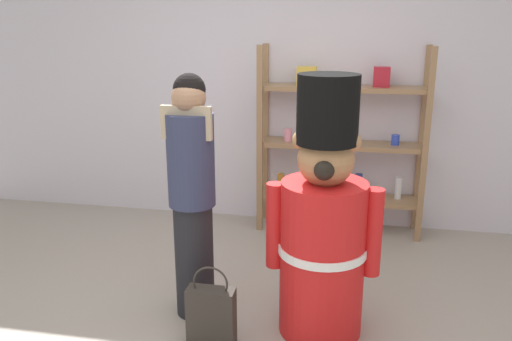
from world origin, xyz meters
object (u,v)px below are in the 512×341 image
at_px(merchandise_shelf, 340,140).
at_px(teddy_bear_guard, 323,228).
at_px(shopping_bag, 211,315).
at_px(person_shopper, 192,192).

distance_m(merchandise_shelf, teddy_bear_guard, 1.67).
distance_m(merchandise_shelf, shopping_bag, 2.14).
xyz_separation_m(merchandise_shelf, person_shopper, (-0.85, -1.61, -0.01)).
xyz_separation_m(merchandise_shelf, teddy_bear_guard, (-0.04, -1.66, -0.16)).
bearing_deg(merchandise_shelf, person_shopper, -117.88).
distance_m(teddy_bear_guard, person_shopper, 0.83).
xyz_separation_m(merchandise_shelf, shopping_bag, (-0.66, -1.94, -0.65)).
bearing_deg(teddy_bear_guard, shopping_bag, -156.31).
height_order(teddy_bear_guard, person_shopper, teddy_bear_guard).
height_order(person_shopper, shopping_bag, person_shopper).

